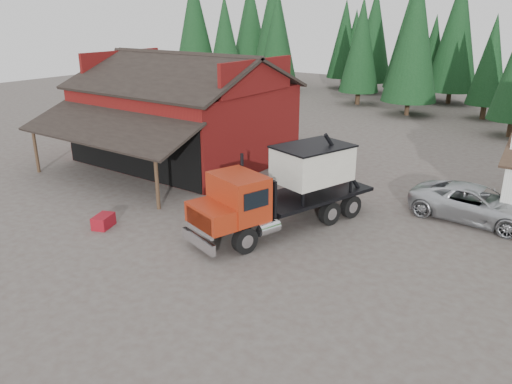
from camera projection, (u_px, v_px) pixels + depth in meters
The scene contains 8 objects.
ground at pixel (216, 252), 21.08m from camera, with size 120.00×120.00×0.00m, color #4F433E.
red_barn at pixel (184, 120), 33.77m from camera, with size 12.80×13.63×7.18m.
conifer_backdrop at pixel (469, 107), 53.18m from camera, with size 76.00×16.00×16.00m, color black, non-canonical shape.
near_pine_a at pixel (225, 44), 52.37m from camera, with size 4.40×4.40×11.40m.
near_pine_d at pixel (414, 37), 46.75m from camera, with size 5.28×5.28×13.40m.
feed_truck at pixel (286, 187), 22.98m from camera, with size 5.21×9.79×4.28m.
silver_car at pixel (476, 204), 24.05m from camera, with size 2.82×6.13×1.70m, color #B8BCC1.
equip_box at pixel (103, 221), 23.46m from camera, with size 0.70×1.10×0.60m, color maroon.
Camera 1 is at (12.44, -14.41, 9.56)m, focal length 35.00 mm.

